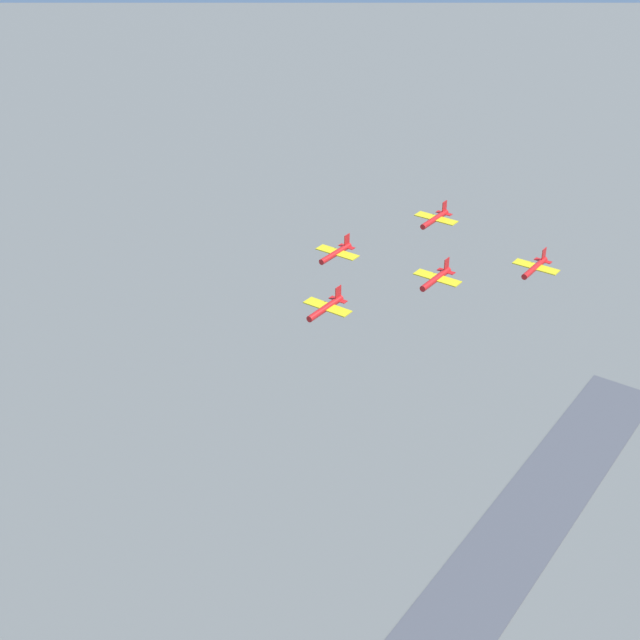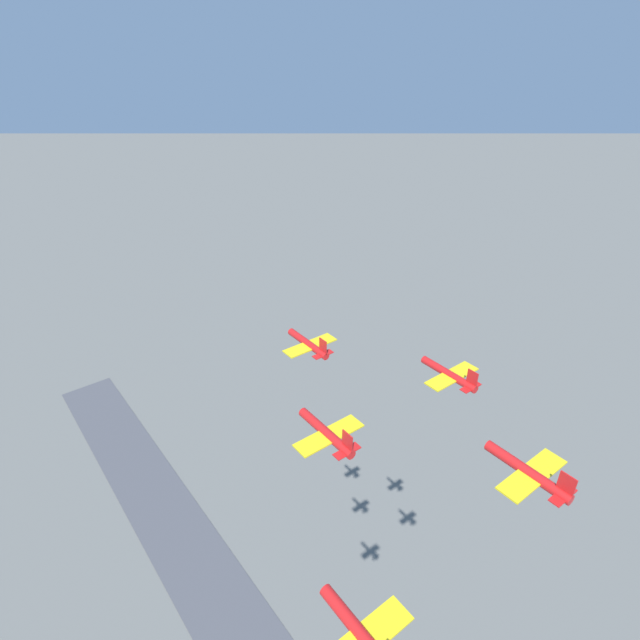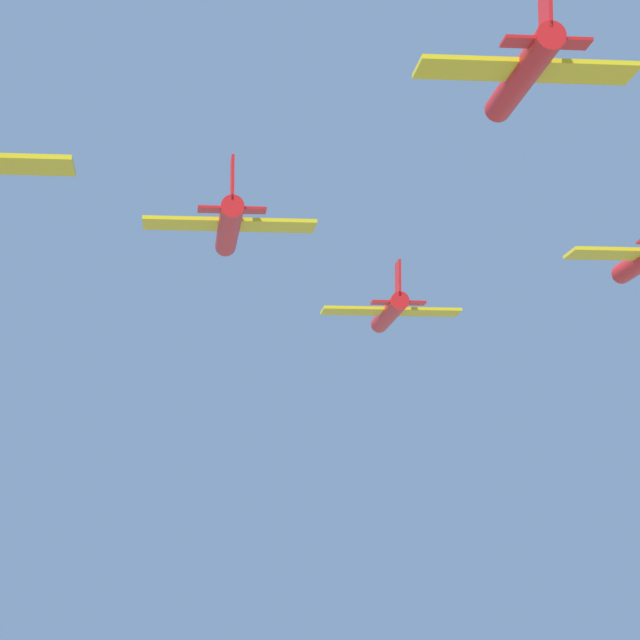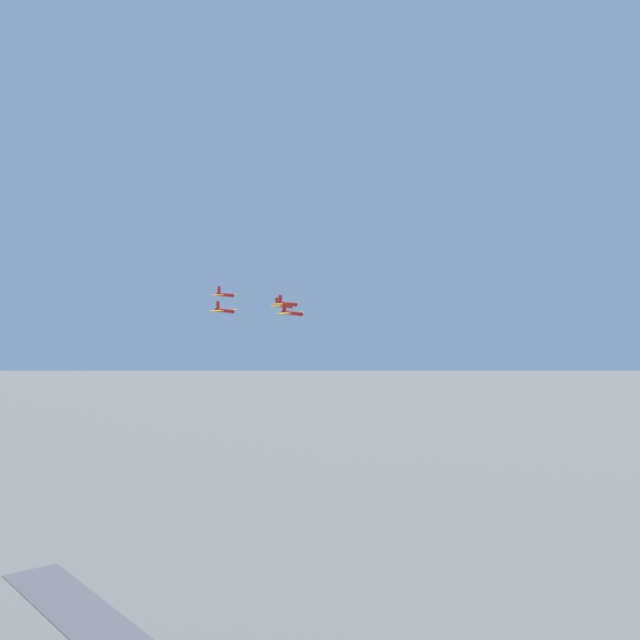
{
  "view_description": "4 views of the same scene",
  "coord_description": "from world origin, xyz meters",
  "px_view_note": "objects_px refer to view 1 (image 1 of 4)",
  "views": [
    {
      "loc": [
        38.64,
        -64.88,
        189.34
      ],
      "look_at": [
        -32.15,
        27.02,
        122.59
      ],
      "focal_mm": 50.0,
      "sensor_mm": 36.0,
      "label": 1
    },
    {
      "loc": [
        0.43,
        75.5,
        160.18
      ],
      "look_at": [
        -38.73,
        20.9,
        122.67
      ],
      "focal_mm": 28.0,
      "sensor_mm": 36.0,
      "label": 2
    },
    {
      "loc": [
        -22.09,
        110.42,
        110.55
      ],
      "look_at": [
        -27.79,
        29.09,
        123.75
      ],
      "focal_mm": 85.0,
      "sensor_mm": 36.0,
      "label": 3
    },
    {
      "loc": [
        -148.73,
        -155.36,
        141.07
      ],
      "look_at": [
        -25.0,
        25.48,
        122.55
      ],
      "focal_mm": 50.0,
      "sensor_mm": 36.0,
      "label": 4
    }
  ],
  "objects_px": {
    "jet_2": "(337,253)",
    "jet_4": "(436,219)",
    "jet_1": "(437,278)",
    "jet_0": "(327,307)",
    "jet_3": "(535,267)"
  },
  "relations": [
    {
      "from": "jet_3",
      "to": "jet_2",
      "type": "bearing_deg",
      "value": 29.54
    },
    {
      "from": "jet_2",
      "to": "jet_1",
      "type": "bearing_deg",
      "value": -180.0
    },
    {
      "from": "jet_3",
      "to": "jet_4",
      "type": "xyz_separation_m",
      "value": [
        -19.15,
        -0.55,
        3.81
      ]
    },
    {
      "from": "jet_1",
      "to": "jet_2",
      "type": "relative_size",
      "value": 1.0
    },
    {
      "from": "jet_0",
      "to": "jet_2",
      "type": "height_order",
      "value": "jet_2"
    },
    {
      "from": "jet_3",
      "to": "jet_4",
      "type": "bearing_deg",
      "value": 0.0
    },
    {
      "from": "jet_3",
      "to": "jet_4",
      "type": "height_order",
      "value": "jet_4"
    },
    {
      "from": "jet_1",
      "to": "jet_4",
      "type": "bearing_deg",
      "value": -59.53
    },
    {
      "from": "jet_0",
      "to": "jet_4",
      "type": "bearing_deg",
      "value": -90.0
    },
    {
      "from": "jet_1",
      "to": "jet_2",
      "type": "height_order",
      "value": "jet_1"
    },
    {
      "from": "jet_0",
      "to": "jet_2",
      "type": "xyz_separation_m",
      "value": [
        -10.04,
        16.01,
        0.06
      ]
    },
    {
      "from": "jet_0",
      "to": "jet_3",
      "type": "relative_size",
      "value": 1.0
    },
    {
      "from": "jet_2",
      "to": "jet_4",
      "type": "height_order",
      "value": "jet_4"
    },
    {
      "from": "jet_0",
      "to": "jet_1",
      "type": "height_order",
      "value": "jet_1"
    },
    {
      "from": "jet_1",
      "to": "jet_2",
      "type": "distance_m",
      "value": 19.19
    }
  ]
}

